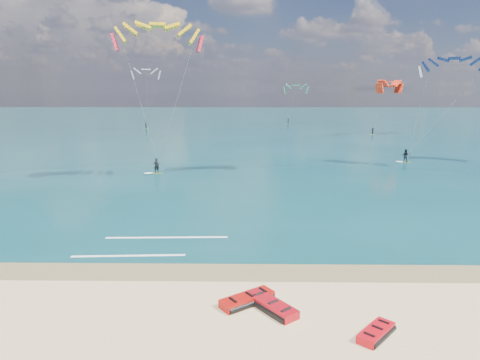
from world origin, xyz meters
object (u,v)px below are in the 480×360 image
(packed_kite_mid, at_px, (271,309))
(kitesurfer_main, at_px, (157,95))
(packed_kite_right, at_px, (376,336))
(kitesurfer_far, at_px, (430,106))
(packed_kite_left, at_px, (247,303))

(packed_kite_mid, bearing_deg, kitesurfer_main, 162.72)
(packed_kite_right, bearing_deg, packed_kite_mid, 104.94)
(packed_kite_right, xyz_separation_m, kitesurfer_far, (17.19, 37.72, 7.39))
(packed_kite_left, height_order, packed_kite_mid, packed_kite_mid)
(kitesurfer_main, bearing_deg, packed_kite_right, -68.04)
(packed_kite_mid, height_order, kitesurfer_main, kitesurfer_main)
(kitesurfer_main, distance_m, kitesurfer_far, 32.53)
(packed_kite_left, xyz_separation_m, packed_kite_mid, (1.03, -0.51, 0.00))
(packed_kite_right, xyz_separation_m, kitesurfer_main, (-14.16, 29.17, 8.74))
(packed_kite_mid, xyz_separation_m, kitesurfer_far, (21.15, 35.69, 7.39))
(packed_kite_left, height_order, kitesurfer_main, kitesurfer_main)
(packed_kite_left, distance_m, packed_kite_right, 5.60)
(kitesurfer_far, bearing_deg, kitesurfer_main, -156.13)
(packed_kite_left, relative_size, packed_kite_right, 1.31)
(kitesurfer_main, relative_size, kitesurfer_far, 1.18)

